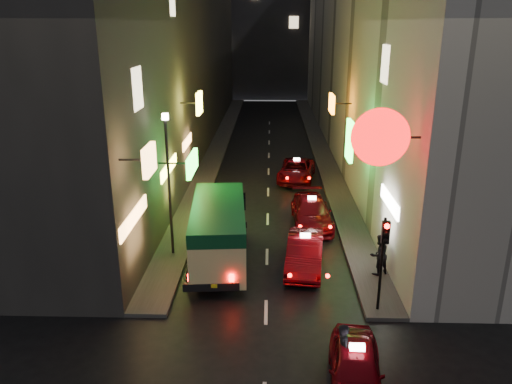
# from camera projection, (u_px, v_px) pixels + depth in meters

# --- Properties ---
(building_left) EXTENTS (7.64, 52.00, 18.00)m
(building_left) POSITION_uv_depth(u_px,v_px,m) (169.00, 35.00, 39.41)
(building_left) COLOR #363431
(building_left) RESTS_ON ground
(building_right) EXTENTS (8.26, 52.00, 18.00)m
(building_right) POSITION_uv_depth(u_px,v_px,m) (372.00, 35.00, 38.97)
(building_right) COLOR beige
(building_right) RESTS_ON ground
(building_far) EXTENTS (30.00, 10.00, 22.00)m
(building_far) POSITION_uv_depth(u_px,v_px,m) (271.00, 15.00, 68.85)
(building_far) COLOR #323237
(building_far) RESTS_ON ground
(sidewalk_left) EXTENTS (1.50, 52.00, 0.15)m
(sidewalk_left) POSITION_uv_depth(u_px,v_px,m) (219.00, 145.00, 42.17)
(sidewalk_left) COLOR #484643
(sidewalk_left) RESTS_ON ground
(sidewalk_right) EXTENTS (1.50, 52.00, 0.15)m
(sidewalk_right) POSITION_uv_depth(u_px,v_px,m) (319.00, 146.00, 41.94)
(sidewalk_right) COLOR #484643
(sidewalk_right) RESTS_ON ground
(minibus) EXTENTS (2.65, 6.35, 2.67)m
(minibus) POSITION_uv_depth(u_px,v_px,m) (219.00, 227.00, 21.09)
(minibus) COLOR beige
(minibus) RESTS_ON ground
(taxi_near) EXTENTS (2.40, 4.84, 1.65)m
(taxi_near) POSITION_uv_depth(u_px,v_px,m) (356.00, 366.00, 13.98)
(taxi_near) COLOR #63050D
(taxi_near) RESTS_ON ground
(taxi_second) EXTENTS (2.61, 5.26, 1.78)m
(taxi_second) POSITION_uv_depth(u_px,v_px,m) (305.00, 250.00, 20.99)
(taxi_second) COLOR #63050D
(taxi_second) RESTS_ON ground
(taxi_third) EXTENTS (2.22, 5.07, 1.76)m
(taxi_third) POSITION_uv_depth(u_px,v_px,m) (312.00, 210.00, 25.52)
(taxi_third) COLOR #63050D
(taxi_third) RESTS_ON ground
(taxi_far) EXTENTS (2.72, 5.08, 1.71)m
(taxi_far) POSITION_uv_depth(u_px,v_px,m) (296.00, 169.00, 32.88)
(taxi_far) COLOR #63050D
(taxi_far) RESTS_ON ground
(pedestrian_crossing) EXTENTS (0.52, 0.72, 2.00)m
(pedestrian_crossing) POSITION_uv_depth(u_px,v_px,m) (344.00, 348.00, 14.34)
(pedestrian_crossing) COLOR black
(pedestrian_crossing) RESTS_ON ground
(pedestrian_sidewalk) EXTENTS (0.86, 0.73, 1.94)m
(pedestrian_sidewalk) POSITION_uv_depth(u_px,v_px,m) (379.00, 252.00, 20.06)
(pedestrian_sidewalk) COLOR black
(pedestrian_sidewalk) RESTS_ON sidewalk_right
(traffic_light) EXTENTS (0.26, 0.43, 3.50)m
(traffic_light) POSITION_uv_depth(u_px,v_px,m) (384.00, 246.00, 16.94)
(traffic_light) COLOR black
(traffic_light) RESTS_ON sidewalk_right
(lamp_post) EXTENTS (0.28, 0.28, 6.22)m
(lamp_post) POSITION_uv_depth(u_px,v_px,m) (169.00, 176.00, 21.12)
(lamp_post) COLOR black
(lamp_post) RESTS_ON sidewalk_left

